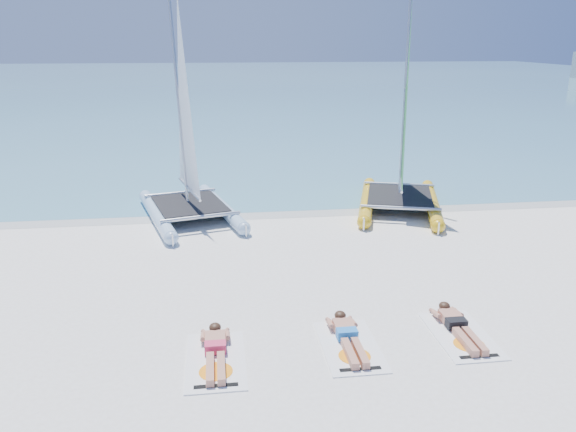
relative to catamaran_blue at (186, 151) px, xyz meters
name	(u,v)px	position (x,y,z in m)	size (l,w,h in m)	color
ground	(317,283)	(3.03, -5.40, -2.05)	(140.00, 140.00, 0.00)	white
sea	(230,81)	(3.03, 57.60, -2.04)	(140.00, 115.00, 0.01)	#79C1CA
wet_sand_strip	(286,211)	(3.03, 0.10, -2.04)	(140.00, 1.40, 0.01)	silver
catamaran_blue	(186,151)	(0.00, 0.00, 0.00)	(3.60, 5.47, 6.86)	#BBD5F6
catamaran_yellow	(403,137)	(6.83, 0.49, 0.17)	(3.86, 5.65, 7.02)	yellow
towel_a	(216,361)	(0.74, -8.32, -2.04)	(1.00, 1.85, 0.02)	white
sunbather_a	(215,349)	(0.74, -8.12, -1.93)	(0.37, 1.73, 0.26)	tan
towel_b	(350,346)	(3.11, -8.15, -2.04)	(1.00, 1.85, 0.02)	white
sunbather_b	(347,335)	(3.11, -7.96, -1.93)	(0.37, 1.73, 0.26)	tan
towel_c	(461,335)	(5.24, -8.03, -2.04)	(1.00, 1.85, 0.02)	white
sunbather_c	(457,325)	(5.24, -7.84, -1.93)	(0.37, 1.73, 0.26)	tan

